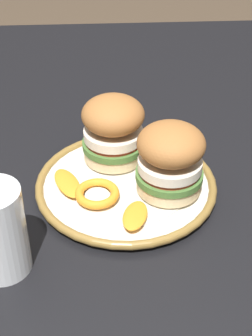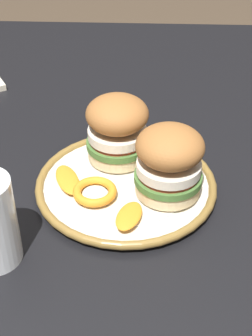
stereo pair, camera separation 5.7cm
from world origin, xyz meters
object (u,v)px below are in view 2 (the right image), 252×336
Objects in this scene: sandwich_half_right at (169,161)px; sandwich_half_left at (117,128)px; dinner_plate at (126,185)px; dining_table at (92,224)px.

sandwich_half_left is at bearing 42.86° from sandwich_half_right.
dinner_plate is 2.00× the size of sandwich_half_left.
dinner_plate is 2.02× the size of sandwich_half_right.
sandwich_half_right is at bearing -112.49° from dining_table.
sandwich_half_left and sandwich_half_right have the same top height.
dining_table is 0.20m from sandwich_half_right.
dining_table is at bearing 67.51° from sandwich_half_right.
dinner_plate is (-0.03, -0.06, 0.10)m from dining_table.
sandwich_half_left is (0.03, -0.04, 0.16)m from dining_table.
dining_table is at bearing 63.71° from dinner_plate.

